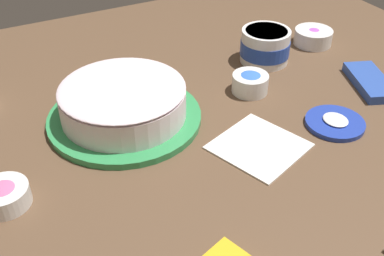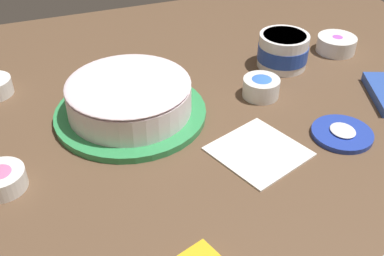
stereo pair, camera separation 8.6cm
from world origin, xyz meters
name	(u,v)px [view 2 (the right image)]	position (x,y,z in m)	size (l,w,h in m)	color
ground_plane	(229,159)	(0.00, 0.00, 0.00)	(1.54, 1.54, 0.00)	brown
frosted_cake	(129,99)	(0.20, 0.13, 0.04)	(0.31, 0.31, 0.09)	#339351
frosting_tub	(283,50)	(0.28, -0.26, 0.04)	(0.12, 0.12, 0.08)	white
frosting_tub_lid	(342,133)	(-0.01, -0.23, 0.01)	(0.12, 0.12, 0.02)	#233DAD
sprinkle_bowl_rainbow	(336,43)	(0.30, -0.43, 0.02)	(0.10, 0.10, 0.04)	white
sprinkle_bowl_pink	(1,179)	(0.07, 0.39, 0.02)	(0.08, 0.08, 0.04)	white
sprinkle_bowl_blue	(261,86)	(0.17, -0.15, 0.02)	(0.08, 0.08, 0.04)	white
paper_napkin	(258,149)	(0.00, -0.06, 0.00)	(0.15, 0.15, 0.01)	white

